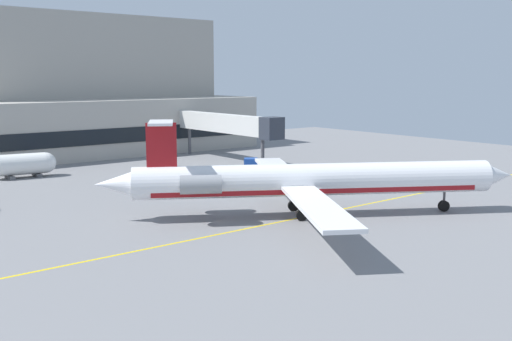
% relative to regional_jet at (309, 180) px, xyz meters
% --- Properties ---
extents(ground, '(120.00, 120.00, 0.11)m').
position_rel_regional_jet_xyz_m(ground, '(-1.28, -0.64, -2.91)').
color(ground, slate).
extents(terminal_building, '(60.80, 17.65, 19.75)m').
position_rel_regional_jet_xyz_m(terminal_building, '(-0.73, 48.89, 4.90)').
color(terminal_building, '#ADA89E').
rests_on(terminal_building, ground).
extents(jet_bridge_east, '(2.40, 20.65, 6.25)m').
position_rel_regional_jet_xyz_m(jet_bridge_east, '(12.86, 28.29, 2.02)').
color(jet_bridge_east, silver).
rests_on(jet_bridge_east, ground).
extents(regional_jet, '(29.97, 25.95, 7.63)m').
position_rel_regional_jet_xyz_m(regional_jet, '(0.00, 0.00, 0.00)').
color(regional_jet, white).
rests_on(regional_jet, ground).
extents(baggage_tug, '(4.41, 2.65, 2.33)m').
position_rel_regional_jet_xyz_m(baggage_tug, '(-1.72, 19.55, -1.81)').
color(baggage_tug, '#19389E').
rests_on(baggage_tug, ground).
extents(pushback_tractor, '(3.80, 3.60, 1.94)m').
position_rel_regional_jet_xyz_m(pushback_tractor, '(8.82, 17.46, -1.96)').
color(pushback_tractor, '#1E4CB2').
rests_on(pushback_tractor, ground).
extents(fuel_tank, '(6.99, 3.00, 2.66)m').
position_rel_regional_jet_xyz_m(fuel_tank, '(-12.09, 32.35, -1.38)').
color(fuel_tank, white).
rests_on(fuel_tank, ground).
extents(safety_cone_alpha, '(0.47, 0.47, 0.55)m').
position_rel_regional_jet_xyz_m(safety_cone_alpha, '(1.47, 3.44, -2.61)').
color(safety_cone_alpha, orange).
rests_on(safety_cone_alpha, ground).
extents(safety_cone_bravo, '(0.47, 0.47, 0.55)m').
position_rel_regional_jet_xyz_m(safety_cone_bravo, '(11.54, 5.44, -2.61)').
color(safety_cone_bravo, orange).
rests_on(safety_cone_bravo, ground).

